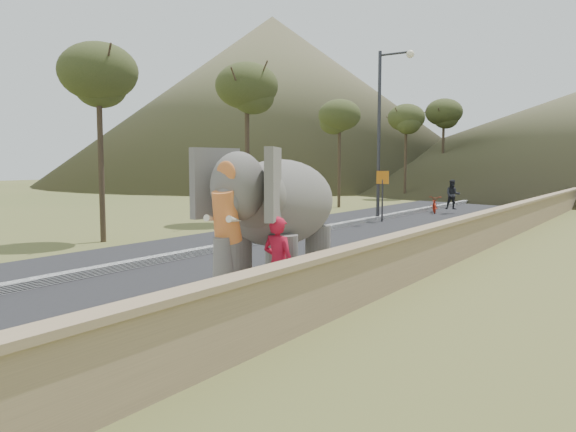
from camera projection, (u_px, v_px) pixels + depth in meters
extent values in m
plane|color=olive|center=(182.00, 330.00, 9.35)|extent=(160.00, 160.00, 0.00)
cube|color=black|center=(281.00, 239.00, 20.37)|extent=(7.00, 120.00, 0.03)
cube|color=black|center=(281.00, 237.00, 20.36)|extent=(0.35, 120.00, 0.22)
cube|color=#9E9687|center=(412.00, 249.00, 17.56)|extent=(3.00, 120.00, 0.15)
cube|color=tan|center=(465.00, 238.00, 16.58)|extent=(0.30, 120.00, 1.10)
cylinder|color=#303035|center=(379.00, 137.00, 26.64)|extent=(0.16, 0.16, 8.00)
cylinder|color=#303035|center=(396.00, 53.00, 25.83)|extent=(1.60, 0.10, 0.10)
sphere|color=#FFF2CC|center=(410.00, 54.00, 25.45)|extent=(0.36, 0.36, 0.36)
cylinder|color=#2D2D33|center=(382.00, 201.00, 26.17)|extent=(0.08, 0.08, 2.00)
cube|color=orange|center=(383.00, 177.00, 26.06)|extent=(0.60, 0.05, 0.60)
cone|color=brown|center=(272.00, 101.00, 74.86)|extent=(60.00, 60.00, 22.00)
imported|color=#AD122A|center=(278.00, 264.00, 9.89)|extent=(0.62, 0.41, 1.70)
imported|color=#9B1D0E|center=(435.00, 205.00, 30.94)|extent=(1.28, 1.91, 0.95)
imported|color=black|center=(453.00, 195.00, 30.33)|extent=(0.96, 0.87, 1.62)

